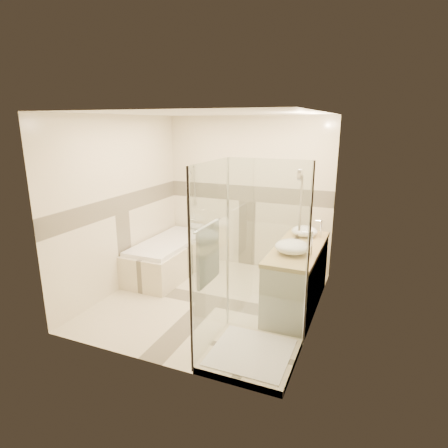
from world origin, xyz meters
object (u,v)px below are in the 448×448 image
at_px(vanity, 297,276).
at_px(amenity_bottle_a, 295,242).
at_px(vessel_sink_near, 305,231).
at_px(vessel_sink_far, 292,247).
at_px(amenity_bottle_b, 297,240).
at_px(bathtub, 170,255).
at_px(shower_enclosure, 244,310).

xyz_separation_m(vanity, amenity_bottle_a, (-0.02, -0.12, 0.52)).
bearing_deg(amenity_bottle_a, vessel_sink_near, 90.00).
bearing_deg(amenity_bottle_a, vanity, 80.61).
height_order(vanity, vessel_sink_far, vessel_sink_far).
bearing_deg(amenity_bottle_b, vessel_sink_near, 90.00).
distance_m(amenity_bottle_a, amenity_bottle_b, 0.10).
distance_m(bathtub, shower_enclosure, 2.47).
height_order(shower_enclosure, vessel_sink_near, shower_enclosure).
distance_m(vanity, amenity_bottle_a, 0.53).
relative_size(shower_enclosure, vessel_sink_far, 4.85).
height_order(vessel_sink_near, amenity_bottle_a, amenity_bottle_a).
bearing_deg(vessel_sink_far, amenity_bottle_b, 90.00).
height_order(vanity, amenity_bottle_b, amenity_bottle_b).
distance_m(vessel_sink_near, vessel_sink_far, 0.78).
xyz_separation_m(bathtub, shower_enclosure, (1.86, -1.62, 0.20)).
height_order(shower_enclosure, vessel_sink_far, shower_enclosure).
height_order(vessel_sink_far, amenity_bottle_b, vessel_sink_far).
bearing_deg(vanity, amenity_bottle_b, -131.81).
bearing_deg(vanity, vessel_sink_far, -93.72).
bearing_deg(vanity, shower_enclosure, -102.97).
height_order(amenity_bottle_a, amenity_bottle_b, amenity_bottle_a).
relative_size(vanity, vessel_sink_near, 4.51).
relative_size(vanity, shower_enclosure, 0.79).
distance_m(vessel_sink_near, amenity_bottle_a, 0.59).
bearing_deg(bathtub, vanity, -9.25).
relative_size(vessel_sink_near, amenity_bottle_a, 1.96).
relative_size(bathtub, vanity, 1.05).
height_order(shower_enclosure, amenity_bottle_b, shower_enclosure).
height_order(vanity, vessel_sink_near, vessel_sink_near).
bearing_deg(bathtub, shower_enclosure, -41.10).
relative_size(vanity, vessel_sink_far, 3.85).
xyz_separation_m(bathtub, amenity_bottle_a, (2.13, -0.47, 0.63)).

